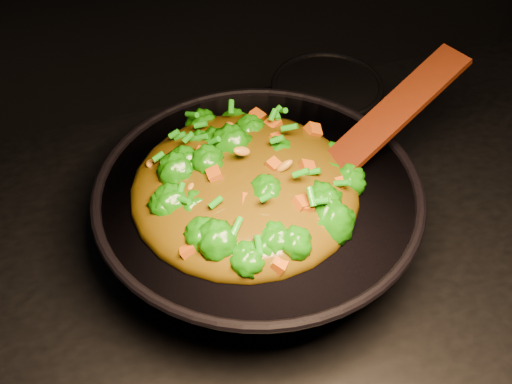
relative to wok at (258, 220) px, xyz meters
name	(u,v)px	position (x,y,z in m)	size (l,w,h in m)	color
wok	(258,220)	(0.00, 0.00, 0.00)	(0.46, 0.46, 0.13)	black
stir_fry	(244,164)	(-0.02, 0.00, 0.12)	(0.32, 0.32, 0.11)	#1A7408
spatula	(373,132)	(0.17, 0.00, 0.12)	(0.35, 0.05, 0.01)	#331408
back_pot	(325,107)	(0.20, 0.23, -0.01)	(0.19, 0.19, 0.11)	black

